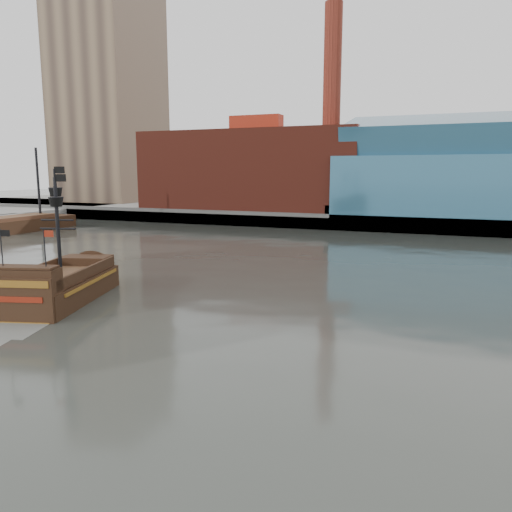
% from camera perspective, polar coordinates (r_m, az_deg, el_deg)
% --- Properties ---
extents(ground, '(400.00, 400.00, 0.00)m').
position_cam_1_polar(ground, '(25.23, -16.11, -12.97)').
color(ground, '#292B26').
rests_on(ground, ground).
extents(promenade_far, '(220.00, 60.00, 2.00)m').
position_cam_1_polar(promenade_far, '(111.42, 14.59, 4.93)').
color(promenade_far, slate).
rests_on(promenade_far, ground).
extents(seawall, '(220.00, 1.00, 2.60)m').
position_cam_1_polar(seawall, '(82.36, 11.80, 3.69)').
color(seawall, '#4C4C49').
rests_on(seawall, ground).
extents(skyline, '(149.00, 45.00, 62.00)m').
position_cam_1_polar(skyline, '(104.20, 17.55, 17.49)').
color(skyline, '#7D644B').
rests_on(skyline, promenade_far).
extents(pirate_ship, '(8.11, 14.82, 10.63)m').
position_cam_1_polar(pirate_ship, '(39.73, -21.43, -3.51)').
color(pirate_ship, black).
rests_on(pirate_ship, ground).
extents(docked_vessel, '(5.44, 22.48, 15.23)m').
position_cam_1_polar(docked_vessel, '(88.06, -25.90, 3.08)').
color(docked_vessel, black).
rests_on(docked_vessel, ground).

